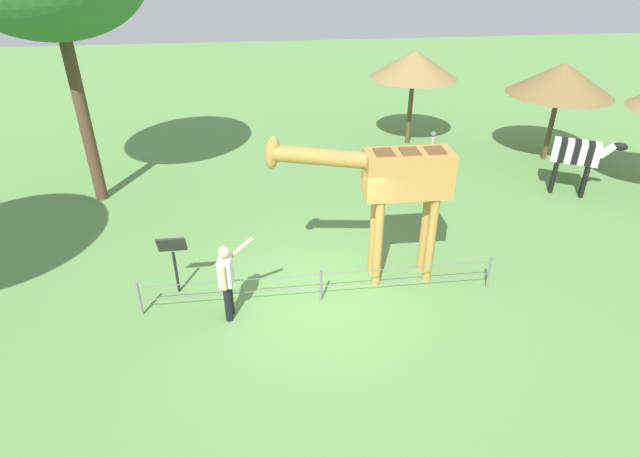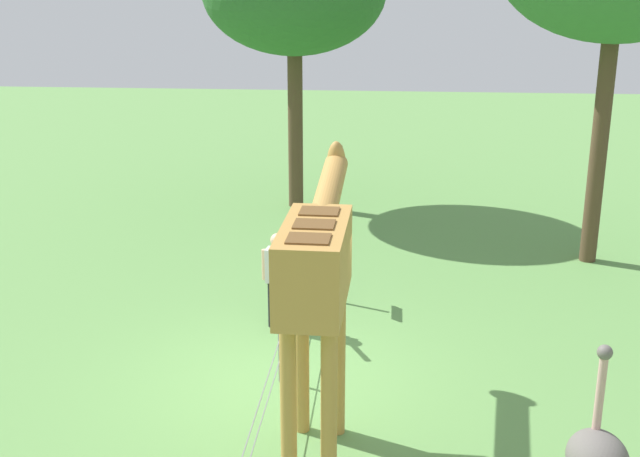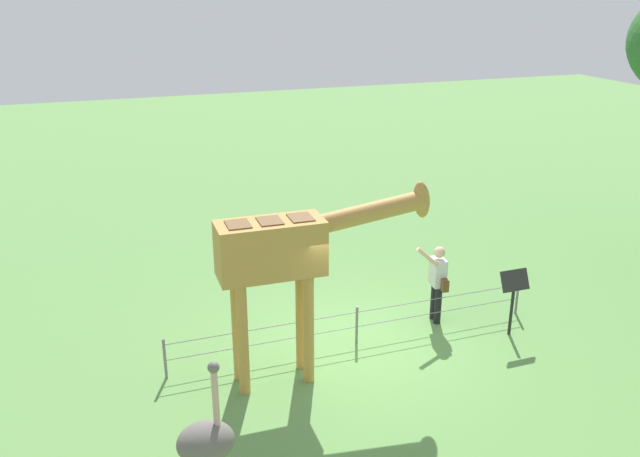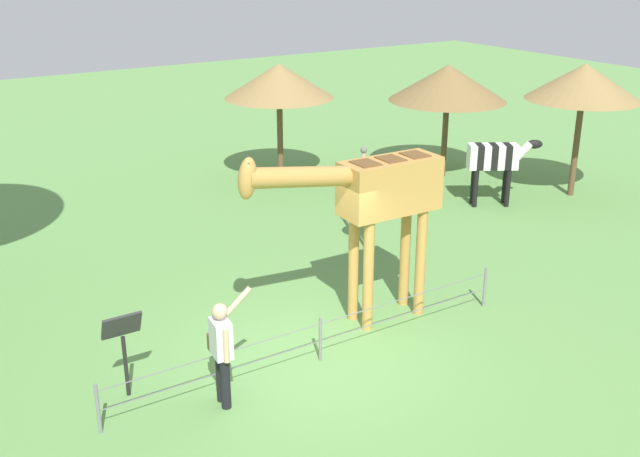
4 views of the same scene
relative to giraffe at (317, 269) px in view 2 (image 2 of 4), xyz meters
name	(u,v)px [view 2 (image 2 of 4)]	position (x,y,z in m)	size (l,w,h in m)	color
ground_plane	(286,381)	(1.50, 0.59, -2.24)	(60.00, 60.00, 0.00)	#60934C
giraffe	(317,269)	(0.00, 0.00, 0.00)	(3.64, 0.74, 3.27)	#BC8942
visitor	(278,274)	(3.29, 0.93, -1.34)	(0.69, 0.59, 1.68)	black
info_sign	(342,251)	(4.37, -0.02, -1.29)	(0.56, 0.21, 1.32)	black
wire_fence	(280,355)	(1.50, 0.66, -1.84)	(7.05, 0.05, 0.75)	slate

